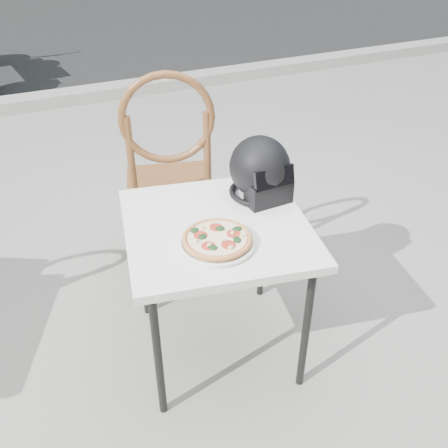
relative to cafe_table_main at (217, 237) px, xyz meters
name	(u,v)px	position (x,y,z in m)	size (l,w,h in m)	color
ground	(180,272)	(0.02, 0.58, -0.63)	(80.00, 80.00, 0.00)	gray
street_asphalt	(32,22)	(0.02, 7.58, -0.62)	(30.00, 8.00, 0.00)	black
curb	(78,96)	(0.02, 3.58, -0.57)	(30.00, 0.25, 0.12)	#9E9B94
cafe_table_main	(217,237)	(0.00, 0.00, 0.00)	(0.85, 0.85, 0.69)	white
plate	(217,243)	(-0.05, -0.13, 0.07)	(0.32, 0.32, 0.02)	white
pizza	(217,239)	(-0.05, -0.13, 0.09)	(0.32, 0.32, 0.03)	#CB874A
helmet	(261,171)	(0.26, 0.13, 0.18)	(0.27, 0.28, 0.27)	black
cafe_chair_main	(169,168)	(0.01, 0.61, 0.02)	(0.55, 0.55, 1.16)	brown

